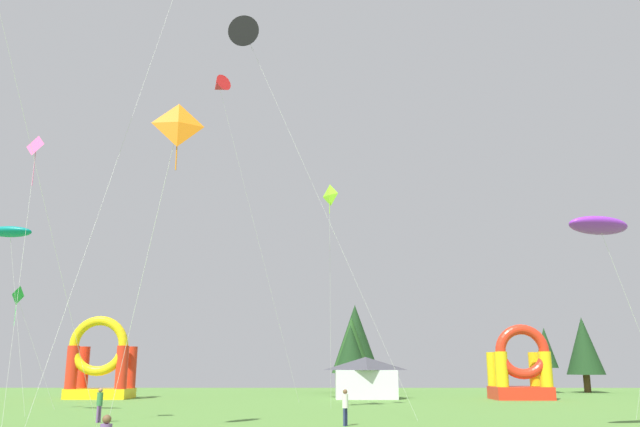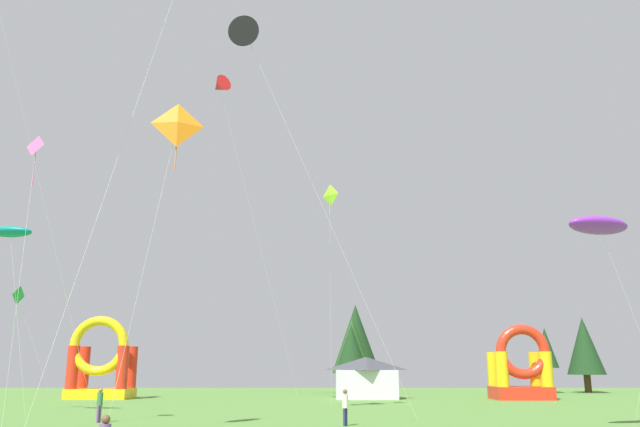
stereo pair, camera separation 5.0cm
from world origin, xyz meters
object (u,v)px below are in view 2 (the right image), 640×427
kite_green_diamond (17,297)px  kite_black_delta (247,36)px  inflatable_yellow_castle (101,367)px  festival_tent (366,378)px  kite_purple_parafoil (599,225)px  person_near_camera (100,402)px  kite_red_delta (220,86)px  inflatable_blue_arch (521,372)px  kite_pink_diamond (37,151)px  kite_lime_diamond (329,197)px  kite_teal_parafoil (10,232)px  kite_orange_diamond (177,126)px  person_far_side (345,404)px

kite_green_diamond → kite_black_delta: bearing=-21.9°
inflatable_yellow_castle → festival_tent: 23.53m
kite_purple_parafoil → kite_green_diamond: kite_purple_parafoil is taller
person_near_camera → inflatable_yellow_castle: bearing=43.5°
kite_green_diamond → kite_red_delta: bearing=16.5°
person_near_camera → inflatable_blue_arch: bearing=-27.5°
kite_red_delta → kite_pink_diamond: 20.19m
inflatable_yellow_castle → kite_lime_diamond: bearing=-36.2°
kite_teal_parafoil → inflatable_yellow_castle: kite_teal_parafoil is taller
kite_teal_parafoil → kite_pink_diamond: size_ratio=0.82×
kite_purple_parafoil → kite_green_diamond: 36.05m
kite_pink_diamond → festival_tent: kite_pink_diamond is taller
kite_purple_parafoil → kite_orange_diamond: (-17.43, -10.06, 1.08)m
festival_tent → person_near_camera: bearing=-122.6°
kite_purple_parafoil → person_far_side: 14.75m
kite_purple_parafoil → person_near_camera: bearing=167.7°
kite_lime_diamond → person_near_camera: kite_lime_diamond is taller
kite_black_delta → kite_orange_diamond: bearing=-89.4°
kite_teal_parafoil → kite_lime_diamond: bearing=12.4°
person_far_side → inflatable_yellow_castle: size_ratio=0.24×
kite_green_diamond → person_far_side: bearing=-25.0°
person_far_side → festival_tent: (2.68, 25.83, 0.77)m
kite_red_delta → kite_black_delta: (3.34, -9.97, -1.15)m
kite_black_delta → festival_tent: kite_black_delta is taller
inflatable_blue_arch → kite_teal_parafoil: bearing=-153.6°
kite_orange_diamond → kite_lime_diamond: bearing=78.3°
kite_teal_parafoil → festival_tent: size_ratio=2.14×
kite_lime_diamond → kite_black_delta: size_ratio=0.62×
kite_teal_parafoil → inflatable_yellow_castle: size_ratio=1.60×
kite_pink_diamond → festival_tent: 35.32m
kite_red_delta → kite_purple_parafoil: size_ratio=2.56×
kite_lime_diamond → kite_teal_parafoil: 20.64m
person_near_camera → kite_pink_diamond: bearing=168.6°
kite_black_delta → kite_pink_diamond: bearing=-148.5°
kite_orange_diamond → festival_tent: size_ratio=2.05×
kite_pink_diamond → kite_black_delta: bearing=31.5°
person_far_side → person_near_camera: 12.81m
kite_green_diamond → inflatable_blue_arch: (37.57, 14.24, -5.03)m
person_near_camera → kite_orange_diamond: bearing=-131.1°
kite_lime_diamond → inflatable_blue_arch: size_ratio=2.37×
kite_orange_diamond → person_far_side: bearing=67.3°
kite_lime_diamond → kite_teal_parafoil: size_ratio=1.31×
person_near_camera → festival_tent: (15.36, 24.04, 0.77)m
kite_purple_parafoil → festival_tent: (-9.07, 29.37, -7.41)m
kite_green_diamond → inflatable_blue_arch: size_ratio=1.24×
kite_red_delta → person_near_camera: bearing=-106.2°
kite_purple_parafoil → kite_orange_diamond: bearing=-150.0°
kite_lime_diamond → inflatable_blue_arch: kite_lime_diamond is taller
kite_purple_parafoil → inflatable_blue_arch: size_ratio=1.54×
kite_green_diamond → kite_orange_diamond: size_ratio=0.72×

